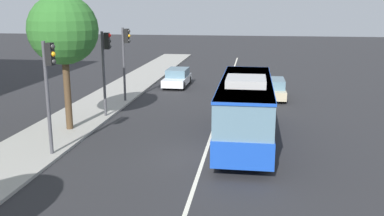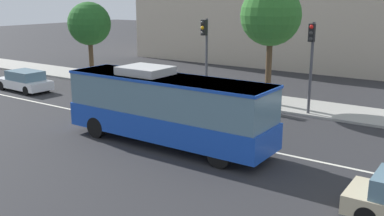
% 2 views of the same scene
% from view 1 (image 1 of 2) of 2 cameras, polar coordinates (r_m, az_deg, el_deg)
% --- Properties ---
extents(ground_plane, '(160.00, 160.00, 0.00)m').
position_cam_1_polar(ground_plane, '(19.30, 1.56, -6.74)').
color(ground_plane, '#28282B').
extents(sidewalk_kerb, '(80.00, 3.73, 0.14)m').
position_cam_1_polar(sidewalk_kerb, '(21.76, -20.64, -5.07)').
color(sidewalk_kerb, '#9E9B93').
rests_on(sidewalk_kerb, ground_plane).
extents(lane_centre_line, '(76.00, 0.16, 0.01)m').
position_cam_1_polar(lane_centre_line, '(19.30, 1.56, -6.72)').
color(lane_centre_line, silver).
rests_on(lane_centre_line, ground_plane).
extents(transit_bus, '(10.01, 2.54, 3.46)m').
position_cam_1_polar(transit_bus, '(21.31, 7.13, 0.19)').
color(transit_bus, '#1947B7').
rests_on(transit_bus, ground_plane).
extents(sedan_white, '(4.52, 1.87, 1.46)m').
position_cam_1_polar(sedan_white, '(36.30, -1.97, 4.07)').
color(sedan_white, white).
rests_on(sedan_white, ground_plane).
extents(sedan_beige, '(4.51, 1.84, 1.46)m').
position_cam_1_polar(sedan_beige, '(32.05, 10.64, 2.57)').
color(sedan_beige, '#C6B793').
rests_on(sedan_beige, ground_plane).
extents(traffic_light_near_corner, '(0.33, 0.62, 5.20)m').
position_cam_1_polar(traffic_light_near_corner, '(25.93, -11.42, 6.34)').
color(traffic_light_near_corner, '#47474C').
rests_on(traffic_light_near_corner, ground_plane).
extents(traffic_light_mid_block, '(0.33, 0.62, 5.20)m').
position_cam_1_polar(traffic_light_mid_block, '(30.00, -8.83, 7.39)').
color(traffic_light_mid_block, '#47474C').
rests_on(traffic_light_mid_block, ground_plane).
extents(traffic_light_far_corner, '(0.35, 0.62, 5.20)m').
position_cam_1_polar(traffic_light_far_corner, '(19.63, -18.47, 3.68)').
color(traffic_light_far_corner, '#47474C').
rests_on(traffic_light_far_corner, ground_plane).
extents(street_tree_kerbside_centre, '(3.62, 3.62, 7.27)m').
position_cam_1_polar(street_tree_kerbside_centre, '(23.42, -16.76, 9.87)').
color(street_tree_kerbside_centre, '#4C3823').
rests_on(street_tree_kerbside_centre, ground_plane).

